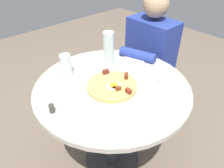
{
  "coord_description": "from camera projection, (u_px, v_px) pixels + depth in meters",
  "views": [
    {
      "loc": [
        -0.73,
        0.67,
        1.45
      ],
      "look_at": [
        -0.02,
        0.02,
        0.75
      ],
      "focal_mm": 33.27,
      "sensor_mm": 36.0,
      "label": 1
    }
  ],
  "objects": [
    {
      "name": "person_seated",
      "position": [
        148.0,
        68.0,
        1.8
      ],
      "size": [
        0.41,
        0.48,
        1.14
      ],
      "color": "#2D2D33",
      "rests_on": "ground_plane"
    },
    {
      "name": "ground_plane",
      "position": [
        112.0,
        159.0,
        1.65
      ],
      "size": [
        6.0,
        6.0,
        0.0
      ],
      "primitive_type": "plane",
      "color": "#6B5B4C"
    },
    {
      "name": "knife",
      "position": [
        88.0,
        61.0,
        1.44
      ],
      "size": [
        0.09,
        0.17,
        0.0
      ],
      "primitive_type": "cube",
      "rotation": [
        0.0,
        0.0,
        1.09
      ],
      "color": "silver",
      "rests_on": "napkin"
    },
    {
      "name": "water_glass",
      "position": [
        66.0,
        65.0,
        1.27
      ],
      "size": [
        0.07,
        0.07,
        0.14
      ],
      "primitive_type": "cylinder",
      "color": "silver",
      "rests_on": "dining_table"
    },
    {
      "name": "salt_shaker",
      "position": [
        161.0,
        80.0,
        1.21
      ],
      "size": [
        0.03,
        0.03,
        0.05
      ],
      "primitive_type": "cylinder",
      "color": "white",
      "rests_on": "dining_table"
    },
    {
      "name": "fork",
      "position": [
        88.0,
        59.0,
        1.47
      ],
      "size": [
        0.09,
        0.17,
        0.0
      ],
      "primitive_type": "cube",
      "rotation": [
        0.0,
        0.0,
        1.09
      ],
      "color": "silver",
      "rests_on": "napkin"
    },
    {
      "name": "dining_table",
      "position": [
        112.0,
        107.0,
        1.32
      ],
      "size": [
        0.91,
        0.91,
        0.73
      ],
      "color": "beige",
      "rests_on": "ground_plane"
    },
    {
      "name": "napkin",
      "position": [
        88.0,
        60.0,
        1.45
      ],
      "size": [
        0.2,
        0.22,
        0.0
      ],
      "primitive_type": "cube",
      "rotation": [
        0.0,
        0.0,
        1.09
      ],
      "color": "white",
      "rests_on": "dining_table"
    },
    {
      "name": "pepper_shaker",
      "position": [
        52.0,
        108.0,
        1.02
      ],
      "size": [
        0.03,
        0.03,
        0.05
      ],
      "primitive_type": "cylinder",
      "color": "#3F3833",
      "rests_on": "dining_table"
    },
    {
      "name": "breakfast_pizza",
      "position": [
        112.0,
        86.0,
        1.17
      ],
      "size": [
        0.29,
        0.29,
        0.05
      ],
      "color": "tan",
      "rests_on": "pizza_plate"
    },
    {
      "name": "pizza_plate",
      "position": [
        112.0,
        88.0,
        1.18
      ],
      "size": [
        0.33,
        0.33,
        0.01
      ],
      "primitive_type": "cylinder",
      "color": "white",
      "rests_on": "dining_table"
    },
    {
      "name": "bread_plate",
      "position": [
        132.0,
        62.0,
        1.43
      ],
      "size": [
        0.17,
        0.17,
        0.01
      ],
      "primitive_type": "cylinder",
      "color": "white",
      "rests_on": "dining_table"
    },
    {
      "name": "water_bottle",
      "position": [
        109.0,
        49.0,
        1.35
      ],
      "size": [
        0.07,
        0.07,
        0.23
      ],
      "primitive_type": "cylinder",
      "color": "silver",
      "rests_on": "dining_table"
    }
  ]
}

